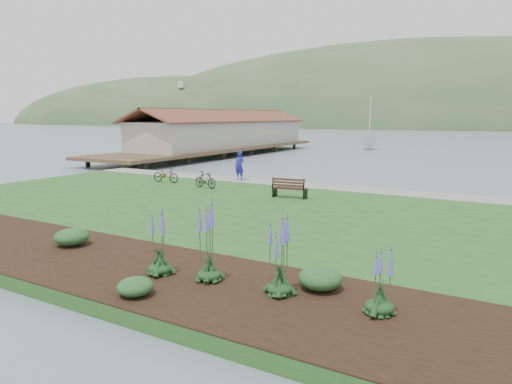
# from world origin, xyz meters

# --- Properties ---
(ground) EXTENTS (600.00, 600.00, 0.00)m
(ground) POSITION_xyz_m (0.00, 0.00, 0.00)
(ground) COLOR slate
(ground) RESTS_ON ground
(lawn) EXTENTS (34.00, 20.00, 0.40)m
(lawn) POSITION_xyz_m (0.00, -2.00, 0.20)
(lawn) COLOR #21521D
(lawn) RESTS_ON ground
(shoreline_path) EXTENTS (34.00, 2.20, 0.03)m
(shoreline_path) POSITION_xyz_m (0.00, 6.90, 0.42)
(shoreline_path) COLOR gray
(shoreline_path) RESTS_ON lawn
(garden_bed) EXTENTS (24.00, 4.40, 0.04)m
(garden_bed) POSITION_xyz_m (3.00, -9.80, 0.42)
(garden_bed) COLOR black
(garden_bed) RESTS_ON lawn
(pier_pavilion) EXTENTS (8.00, 36.00, 5.40)m
(pier_pavilion) POSITION_xyz_m (-20.00, 27.52, 2.64)
(pier_pavilion) COLOR #4C3826
(pier_pavilion) RESTS_ON ground
(park_bench) EXTENTS (1.81, 0.90, 1.08)m
(park_bench) POSITION_xyz_m (0.91, 2.44, 0.94)
(park_bench) COLOR #311B13
(park_bench) RESTS_ON lawn
(person) EXTENTS (0.88, 0.65, 2.28)m
(person) POSITION_xyz_m (-4.82, 6.72, 1.54)
(person) COLOR #202195
(person) RESTS_ON lawn
(bicycle_a) EXTENTS (0.78, 1.94, 1.00)m
(bicycle_a) POSITION_xyz_m (-8.44, 3.55, 0.90)
(bicycle_a) COLOR black
(bicycle_a) RESTS_ON lawn
(bicycle_b) EXTENTS (0.73, 1.72, 1.00)m
(bicycle_b) POSITION_xyz_m (-4.81, 2.88, 0.90)
(bicycle_b) COLOR black
(bicycle_b) RESTS_ON lawn
(sailboat) EXTENTS (10.85, 10.97, 23.46)m
(sailboat) POSITION_xyz_m (-7.34, 45.27, 0.00)
(sailboat) COLOR silver
(sailboat) RESTS_ON ground
(pannier) EXTENTS (0.27, 0.33, 0.30)m
(pannier) POSITION_xyz_m (-10.03, 5.24, 0.55)
(pannier) COLOR orange
(pannier) RESTS_ON lawn
(echium_0) EXTENTS (0.62, 0.62, 1.91)m
(echium_0) POSITION_xyz_m (3.07, -9.92, 1.15)
(echium_0) COLOR #143716
(echium_0) RESTS_ON garden_bed
(echium_1) EXTENTS (0.62, 0.62, 2.37)m
(echium_1) POSITION_xyz_m (4.49, -9.65, 1.41)
(echium_1) COLOR #143716
(echium_1) RESTS_ON garden_bed
(echium_2) EXTENTS (0.62, 0.62, 2.01)m
(echium_2) POSITION_xyz_m (6.48, -9.56, 1.29)
(echium_2) COLOR #143716
(echium_2) RESTS_ON garden_bed
(echium_3) EXTENTS (0.62, 0.62, 1.75)m
(echium_3) POSITION_xyz_m (8.81, -9.44, 1.08)
(echium_3) COLOR #143716
(echium_3) RESTS_ON garden_bed
(shrub_0) EXTENTS (1.10, 1.10, 0.55)m
(shrub_0) POSITION_xyz_m (-1.33, -9.23, 0.72)
(shrub_0) COLOR #1E4C21
(shrub_0) RESTS_ON garden_bed
(shrub_1) EXTENTS (0.85, 0.85, 0.43)m
(shrub_1) POSITION_xyz_m (3.55, -11.30, 0.65)
(shrub_1) COLOR #1E4C21
(shrub_1) RESTS_ON garden_bed
(shrub_2) EXTENTS (1.08, 1.08, 0.54)m
(shrub_2) POSITION_xyz_m (7.17, -8.75, 0.71)
(shrub_2) COLOR #1E4C21
(shrub_2) RESTS_ON garden_bed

